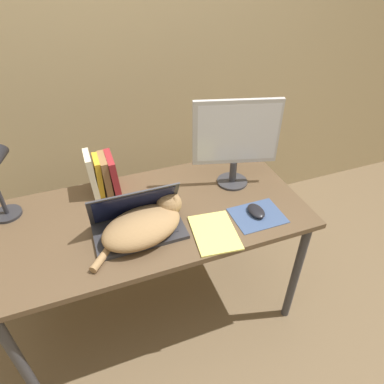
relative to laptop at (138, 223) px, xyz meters
name	(u,v)px	position (x,y,z in m)	size (l,w,h in m)	color
ground_plane	(179,361)	(0.09, -0.26, -0.79)	(12.00, 12.00, 0.00)	brown
wall_back	(106,47)	(0.09, 0.93, 0.51)	(8.00, 0.05, 2.60)	tan
desk	(153,225)	(0.09, 0.09, -0.12)	(1.47, 0.71, 0.75)	brown
laptop	(138,223)	(0.00, 0.00, 0.00)	(0.39, 0.23, 0.22)	#2D2D33
cat	(145,224)	(0.03, -0.04, 0.02)	(0.45, 0.32, 0.15)	#99754C
external_monitor	(236,139)	(0.55, 0.19, 0.22)	(0.42, 0.16, 0.46)	#333338
mousepad	(257,215)	(0.55, -0.10, -0.04)	(0.24, 0.19, 0.00)	#384C75
computer_mouse	(256,211)	(0.55, -0.08, -0.03)	(0.07, 0.11, 0.03)	black
book_row	(103,174)	(-0.09, 0.35, 0.06)	(0.14, 0.17, 0.23)	beige
notepad	(214,232)	(0.31, -0.14, -0.04)	(0.22, 0.28, 0.01)	#E5DB6B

